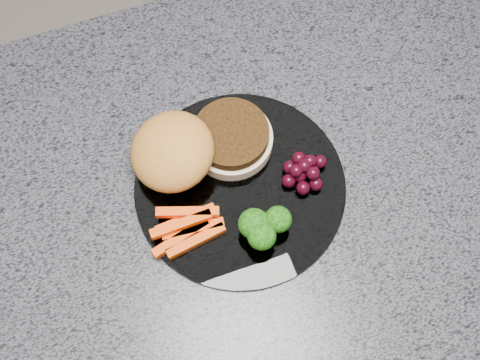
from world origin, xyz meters
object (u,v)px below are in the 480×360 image
(burger, at_px, (194,148))
(grape_bunch, at_px, (304,171))
(plate, at_px, (240,187))
(island_cabinet, at_px, (262,270))

(burger, bearing_deg, grape_bunch, -34.68)
(plate, xyz_separation_m, burger, (-0.04, 0.06, 0.03))
(plate, relative_size, burger, 1.39)
(plate, distance_m, grape_bunch, 0.08)
(burger, bearing_deg, island_cabinet, -34.85)
(island_cabinet, height_order, grape_bunch, grape_bunch)
(island_cabinet, relative_size, burger, 6.42)
(island_cabinet, distance_m, grape_bunch, 0.49)
(plate, height_order, burger, burger)
(island_cabinet, bearing_deg, burger, 149.54)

